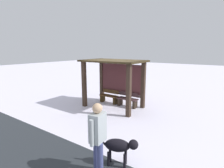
% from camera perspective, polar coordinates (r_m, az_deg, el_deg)
% --- Properties ---
extents(ground_plane, '(60.00, 60.00, 0.00)m').
position_cam_1_polar(ground_plane, '(9.10, 0.40, -7.36)').
color(ground_plane, white).
extents(bus_shelter, '(3.01, 1.90, 2.38)m').
position_cam_1_polar(bus_shelter, '(8.88, 1.17, 3.57)').
color(bus_shelter, '#36281E').
rests_on(bus_shelter, ground).
extents(bench_left_inside, '(1.06, 0.39, 0.71)m').
position_cam_1_polar(bench_left_inside, '(9.68, -0.94, -4.25)').
color(bench_left_inside, '#4C3119').
rests_on(bench_left_inside, ground).
extents(bench_center_inside, '(1.06, 0.39, 0.72)m').
position_cam_1_polar(bench_center_inside, '(9.08, 5.08, -5.28)').
color(bench_center_inside, '#412B2D').
rests_on(bench_center_inside, ground).
extents(person_walking, '(0.38, 0.58, 1.74)m').
position_cam_1_polar(person_walking, '(4.15, -4.62, -15.87)').
color(person_walking, '#ABB4B7').
rests_on(person_walking, ground).
extents(dog, '(0.94, 0.54, 0.73)m').
position_cam_1_polar(dog, '(4.66, 2.57, -19.48)').
color(dog, black).
rests_on(dog, ground).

